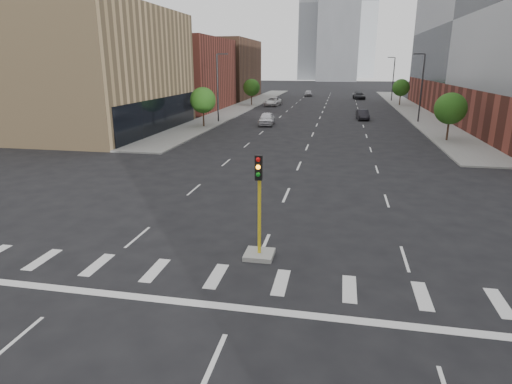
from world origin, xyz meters
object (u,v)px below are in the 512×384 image
(car_near_left, at_px, (267,119))
(car_deep_right, at_px, (359,96))
(car_mid_right, at_px, (363,115))
(median_traffic_signal, at_px, (259,236))
(car_far_left, at_px, (273,102))
(car_distant, at_px, (308,93))

(car_near_left, height_order, car_deep_right, car_near_left)
(car_mid_right, bearing_deg, car_near_left, -151.63)
(car_mid_right, xyz_separation_m, car_deep_right, (0.70, 37.50, 0.07))
(median_traffic_signal, relative_size, car_far_left, 0.78)
(car_mid_right, bearing_deg, car_distant, 99.40)
(car_mid_right, xyz_separation_m, car_distant, (-11.29, 44.78, 0.04))
(car_near_left, bearing_deg, median_traffic_signal, -84.81)
(car_mid_right, distance_m, car_far_left, 24.41)
(median_traffic_signal, relative_size, car_mid_right, 1.02)
(car_far_left, bearing_deg, car_near_left, -78.73)
(car_deep_right, bearing_deg, car_distant, 140.10)
(car_far_left, distance_m, car_distant, 26.84)
(car_mid_right, relative_size, car_distant, 0.97)
(car_mid_right, distance_m, car_distant, 46.18)
(median_traffic_signal, relative_size, car_distant, 0.99)
(car_near_left, xyz_separation_m, car_far_left, (-3.42, 26.63, -0.04))
(car_far_left, bearing_deg, car_mid_right, -44.84)
(car_near_left, bearing_deg, car_mid_right, 28.99)
(car_far_left, xyz_separation_m, car_deep_right, (16.78, 19.13, -0.00))
(car_distant, bearing_deg, car_near_left, -96.11)
(car_near_left, bearing_deg, car_far_left, 93.17)
(car_mid_right, height_order, car_distant, car_distant)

